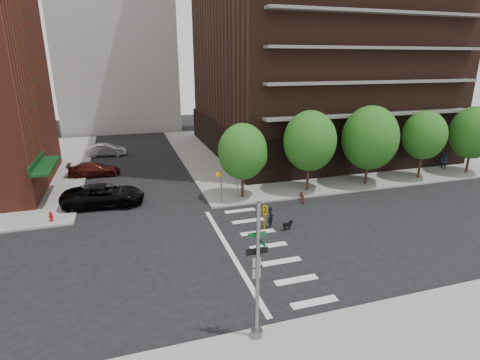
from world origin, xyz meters
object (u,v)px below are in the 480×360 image
at_px(parked_car_silver, 107,150).
at_px(scooter, 302,196).
at_px(fire_hydrant, 51,216).
at_px(parked_car_black, 104,195).
at_px(pedestrian_far, 444,161).
at_px(dog_walker, 271,217).
at_px(traffic_signal, 258,283).
at_px(parked_car_maroon, 94,169).

relative_size(parked_car_silver, scooter, 2.58).
relative_size(fire_hydrant, parked_car_black, 0.12).
bearing_deg(pedestrian_far, dog_walker, -84.37).
relative_size(fire_hydrant, pedestrian_far, 0.43).
relative_size(scooter, dog_walker, 1.12).
height_order(fire_hydrant, parked_car_black, parked_car_black).
xyz_separation_m(traffic_signal, parked_car_silver, (-6.76, 34.94, -1.96)).
distance_m(parked_car_maroon, dog_walker, 20.61).
relative_size(traffic_signal, parked_car_maroon, 1.23).
height_order(parked_car_black, pedestrian_far, pedestrian_far).
xyz_separation_m(parked_car_black, dog_walker, (11.12, -7.83, -0.09)).
distance_m(parked_car_black, scooter, 16.01).
height_order(parked_car_silver, pedestrian_far, pedestrian_far).
height_order(parked_car_maroon, scooter, parked_car_maroon).
bearing_deg(scooter, fire_hydrant, -167.70).
distance_m(traffic_signal, pedestrian_far, 32.53).
bearing_deg(fire_hydrant, scooter, -3.91).
bearing_deg(pedestrian_far, parked_car_maroon, -117.36).
height_order(traffic_signal, parked_car_maroon, traffic_signal).
height_order(parked_car_silver, scooter, parked_car_silver).
bearing_deg(parked_car_silver, parked_car_black, -174.20).
height_order(scooter, dog_walker, dog_walker).
bearing_deg(dog_walker, parked_car_maroon, 41.31).
distance_m(fire_hydrant, parked_car_black, 4.29).
bearing_deg(scooter, parked_car_silver, 143.18).
relative_size(dog_walker, pedestrian_far, 0.91).
bearing_deg(parked_car_maroon, parked_car_black, -171.77).
xyz_separation_m(traffic_signal, scooter, (9.01, 13.99, -2.24)).
xyz_separation_m(scooter, pedestrian_far, (18.23, 3.71, 0.55)).
bearing_deg(pedestrian_far, parked_car_black, -103.38).
xyz_separation_m(parked_car_black, scooter, (15.56, -3.78, -0.41)).
bearing_deg(parked_car_black, dog_walker, -120.08).
xyz_separation_m(parked_car_black, parked_car_silver, (-0.21, 17.17, -0.13)).
relative_size(traffic_signal, parked_car_silver, 1.33).
relative_size(parked_car_silver, dog_walker, 2.88).
xyz_separation_m(parked_car_black, parked_car_maroon, (-1.18, 8.71, -0.16)).
bearing_deg(traffic_signal, parked_car_black, 110.23).
xyz_separation_m(fire_hydrant, parked_car_maroon, (2.30, 11.19, 0.16)).
height_order(traffic_signal, parked_car_silver, traffic_signal).
bearing_deg(pedestrian_far, traffic_signal, -70.24).
relative_size(fire_hydrant, scooter, 0.42).
distance_m(dog_walker, pedestrian_far, 23.96).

